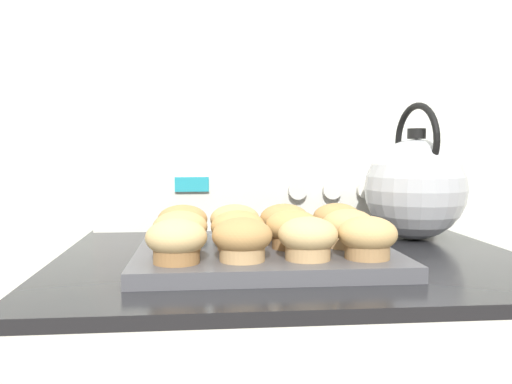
# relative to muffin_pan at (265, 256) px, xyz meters

# --- Properties ---
(wall_back) EXTENTS (8.00, 0.05, 2.40)m
(wall_back) POSITION_rel_muffin_pan_xyz_m (0.05, 0.41, 0.28)
(wall_back) COLOR silver
(wall_back) RESTS_ON ground_plane
(control_panel) EXTENTS (0.75, 0.07, 0.17)m
(control_panel) POSITION_rel_muffin_pan_xyz_m (0.05, 0.35, 0.08)
(control_panel) COLOR silver
(control_panel) RESTS_ON stove_range
(muffin_pan) EXTENTS (0.39, 0.31, 0.02)m
(muffin_pan) POSITION_rel_muffin_pan_xyz_m (0.00, 0.00, 0.00)
(muffin_pan) COLOR #4C4C51
(muffin_pan) RESTS_ON stove_range
(muffin_r0_c0) EXTENTS (0.08, 0.08, 0.06)m
(muffin_r0_c0) POSITION_rel_muffin_pan_xyz_m (-0.13, -0.09, 0.04)
(muffin_r0_c0) COLOR olive
(muffin_r0_c0) RESTS_ON muffin_pan
(muffin_r0_c1) EXTENTS (0.08, 0.08, 0.06)m
(muffin_r0_c1) POSITION_rel_muffin_pan_xyz_m (-0.04, -0.09, 0.04)
(muffin_r0_c1) COLOR tan
(muffin_r0_c1) RESTS_ON muffin_pan
(muffin_r0_c2) EXTENTS (0.08, 0.08, 0.06)m
(muffin_r0_c2) POSITION_rel_muffin_pan_xyz_m (0.05, -0.09, 0.04)
(muffin_r0_c2) COLOR tan
(muffin_r0_c2) RESTS_ON muffin_pan
(muffin_r0_c3) EXTENTS (0.08, 0.08, 0.06)m
(muffin_r0_c3) POSITION_rel_muffin_pan_xyz_m (0.13, -0.09, 0.04)
(muffin_r0_c3) COLOR #A37A4C
(muffin_r0_c3) RESTS_ON muffin_pan
(muffin_r1_c0) EXTENTS (0.08, 0.08, 0.06)m
(muffin_r1_c0) POSITION_rel_muffin_pan_xyz_m (-0.13, 0.00, 0.04)
(muffin_r1_c0) COLOR tan
(muffin_r1_c0) RESTS_ON muffin_pan
(muffin_r1_c1) EXTENTS (0.08, 0.08, 0.06)m
(muffin_r1_c1) POSITION_rel_muffin_pan_xyz_m (-0.04, -0.00, 0.04)
(muffin_r1_c1) COLOR #A37A4C
(muffin_r1_c1) RESTS_ON muffin_pan
(muffin_r1_c2) EXTENTS (0.08, 0.08, 0.06)m
(muffin_r1_c2) POSITION_rel_muffin_pan_xyz_m (0.04, -0.00, 0.04)
(muffin_r1_c2) COLOR olive
(muffin_r1_c2) RESTS_ON muffin_pan
(muffin_r1_c3) EXTENTS (0.08, 0.08, 0.06)m
(muffin_r1_c3) POSITION_rel_muffin_pan_xyz_m (0.13, -0.00, 0.04)
(muffin_r1_c3) COLOR tan
(muffin_r1_c3) RESTS_ON muffin_pan
(muffin_r2_c0) EXTENTS (0.08, 0.08, 0.06)m
(muffin_r2_c0) POSITION_rel_muffin_pan_xyz_m (-0.13, 0.09, 0.04)
(muffin_r2_c0) COLOR tan
(muffin_r2_c0) RESTS_ON muffin_pan
(muffin_r2_c1) EXTENTS (0.08, 0.08, 0.06)m
(muffin_r2_c1) POSITION_rel_muffin_pan_xyz_m (-0.04, 0.09, 0.04)
(muffin_r2_c1) COLOR olive
(muffin_r2_c1) RESTS_ON muffin_pan
(muffin_r2_c2) EXTENTS (0.08, 0.08, 0.06)m
(muffin_r2_c2) POSITION_rel_muffin_pan_xyz_m (0.04, 0.09, 0.04)
(muffin_r2_c2) COLOR olive
(muffin_r2_c2) RESTS_ON muffin_pan
(muffin_r2_c3) EXTENTS (0.08, 0.08, 0.06)m
(muffin_r2_c3) POSITION_rel_muffin_pan_xyz_m (0.14, 0.09, 0.04)
(muffin_r2_c3) COLOR #A37A4C
(muffin_r2_c3) RESTS_ON muffin_pan
(tea_kettle) EXTENTS (0.19, 0.23, 0.26)m
(tea_kettle) POSITION_rel_muffin_pan_xyz_m (0.31, 0.19, 0.09)
(tea_kettle) COLOR #ADAFB5
(tea_kettle) RESTS_ON stove_range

